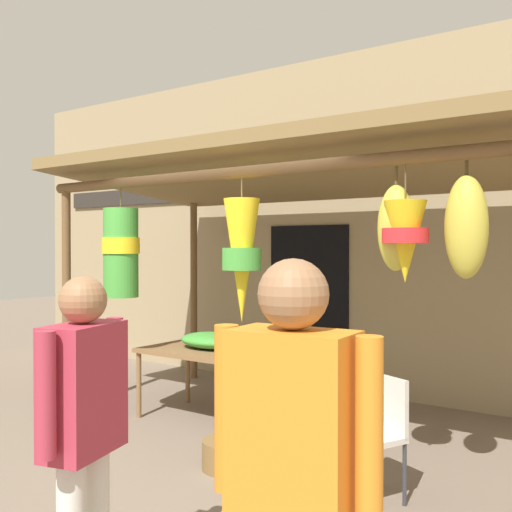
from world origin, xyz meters
TOP-DOWN VIEW (x-y plane):
  - ground_plane at (0.00, 0.00)m, footprint 30.00×30.00m
  - shop_facade at (-0.00, 2.64)m, footprint 11.22×0.29m
  - market_stall_canopy at (0.24, 0.88)m, footprint 4.98×2.51m
  - display_table at (-0.65, 0.70)m, footprint 1.27×0.84m
  - flower_heap_on_table at (-0.62, 0.75)m, footprint 0.72×0.50m
  - folding_chair at (1.55, -0.13)m, footprint 0.53×0.53m
  - wicker_basket_by_table at (0.39, -0.26)m, footprint 0.43×0.43m
  - vendor_in_orange at (1.05, -2.18)m, footprint 0.32×0.58m
  - customer_foreground at (2.26, -2.32)m, footprint 0.59×0.25m

SIDE VIEW (x-z plane):
  - ground_plane at x=0.00m, z-range 0.00..0.00m
  - wicker_basket_by_table at x=0.39m, z-range 0.00..0.22m
  - folding_chair at x=1.55m, z-range 0.08..0.92m
  - display_table at x=-0.65m, z-range 0.28..0.99m
  - flower_heap_on_table at x=-0.62m, z-range 0.71..0.87m
  - vendor_in_orange at x=1.05m, z-range 0.14..1.74m
  - customer_foreground at x=2.26m, z-range 0.16..1.85m
  - shop_facade at x=0.00m, z-range 0.00..4.03m
  - market_stall_canopy at x=0.24m, z-range 0.96..3.61m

